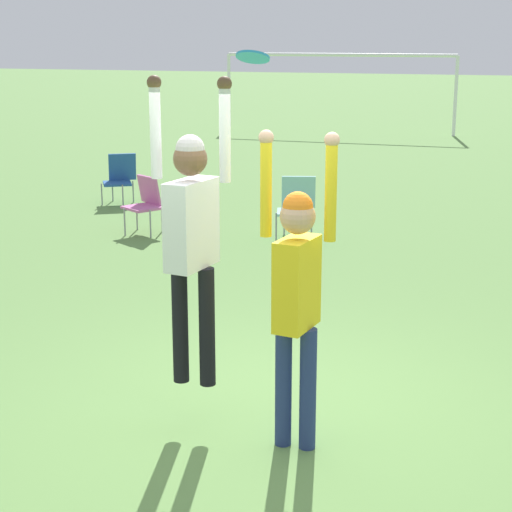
{
  "coord_description": "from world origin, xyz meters",
  "views": [
    {
      "loc": [
        1.85,
        -5.92,
        2.89
      ],
      "look_at": [
        -0.03,
        -0.09,
        1.3
      ],
      "focal_mm": 60.0,
      "sensor_mm": 36.0,
      "label": 1
    }
  ],
  "objects_px": {
    "person_jumping": "(192,224)",
    "frisbee": "(253,57)",
    "camping_chair_0": "(120,176)",
    "camping_chair_2": "(296,203)",
    "person_defending": "(297,284)",
    "camping_chair_3": "(146,200)"
  },
  "relations": [
    {
      "from": "person_defending",
      "to": "camping_chair_0",
      "type": "height_order",
      "value": "person_defending"
    },
    {
      "from": "person_defending",
      "to": "camping_chair_0",
      "type": "relative_size",
      "value": 2.64
    },
    {
      "from": "camping_chair_2",
      "to": "frisbee",
      "type": "bearing_deg",
      "value": 86.78
    },
    {
      "from": "frisbee",
      "to": "camping_chair_3",
      "type": "xyz_separation_m",
      "value": [
        -3.67,
        6.09,
        -2.26
      ]
    },
    {
      "from": "person_jumping",
      "to": "camping_chair_0",
      "type": "bearing_deg",
      "value": 38.94
    },
    {
      "from": "camping_chair_3",
      "to": "person_jumping",
      "type": "bearing_deg",
      "value": 149.71
    },
    {
      "from": "camping_chair_3",
      "to": "camping_chair_0",
      "type": "bearing_deg",
      "value": -22.72
    },
    {
      "from": "frisbee",
      "to": "camping_chair_2",
      "type": "xyz_separation_m",
      "value": [
        -1.44,
        6.46,
        -2.24
      ]
    },
    {
      "from": "camping_chair_0",
      "to": "camping_chair_2",
      "type": "bearing_deg",
      "value": 125.3
    },
    {
      "from": "camping_chair_2",
      "to": "camping_chair_3",
      "type": "xyz_separation_m",
      "value": [
        -2.23,
        -0.37,
        -0.02
      ]
    },
    {
      "from": "frisbee",
      "to": "camping_chair_3",
      "type": "height_order",
      "value": "frisbee"
    },
    {
      "from": "person_defending",
      "to": "frisbee",
      "type": "xyz_separation_m",
      "value": [
        -0.28,
        -0.1,
        1.53
      ]
    },
    {
      "from": "camping_chair_2",
      "to": "person_jumping",
      "type": "bearing_deg",
      "value": 82.41
    },
    {
      "from": "camping_chair_2",
      "to": "person_defending",
      "type": "bearing_deg",
      "value": 89.4
    },
    {
      "from": "camping_chair_0",
      "to": "camping_chair_3",
      "type": "distance_m",
      "value": 2.46
    },
    {
      "from": "person_defending",
      "to": "camping_chair_3",
      "type": "relative_size",
      "value": 2.72
    },
    {
      "from": "person_defending",
      "to": "camping_chair_2",
      "type": "height_order",
      "value": "person_defending"
    },
    {
      "from": "person_jumping",
      "to": "frisbee",
      "type": "distance_m",
      "value": 1.33
    },
    {
      "from": "person_jumping",
      "to": "camping_chair_3",
      "type": "height_order",
      "value": "person_jumping"
    },
    {
      "from": "camping_chair_0",
      "to": "camping_chair_2",
      "type": "height_order",
      "value": "camping_chair_2"
    },
    {
      "from": "person_jumping",
      "to": "camping_chair_2",
      "type": "bearing_deg",
      "value": 17.01
    },
    {
      "from": "frisbee",
      "to": "camping_chair_0",
      "type": "relative_size",
      "value": 0.26
    }
  ]
}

